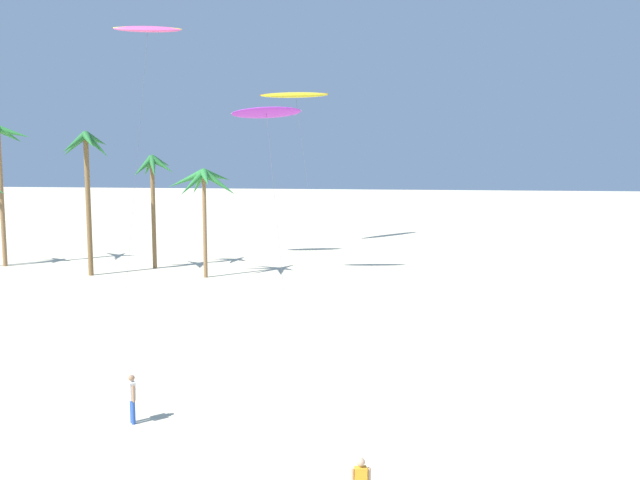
{
  "coord_description": "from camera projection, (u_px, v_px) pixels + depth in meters",
  "views": [
    {
      "loc": [
        5.99,
        -5.93,
        9.24
      ],
      "look_at": [
        2.86,
        20.12,
        5.85
      ],
      "focal_mm": 40.94,
      "sensor_mm": 36.0,
      "label": 1
    }
  ],
  "objects": [
    {
      "name": "palm_tree_3",
      "position": [
        152.0,
        174.0,
        54.59
      ],
      "size": [
        3.71,
        3.74,
        8.6
      ],
      "color": "brown",
      "rests_on": "ground"
    },
    {
      "name": "palm_tree_2",
      "position": [
        87.0,
        158.0,
        51.41
      ],
      "size": [
        3.62,
        4.01,
        10.3
      ],
      "color": "brown",
      "rests_on": "ground"
    },
    {
      "name": "flying_kite_4",
      "position": [
        147.0,
        29.0,
        54.15
      ],
      "size": [
        5.1,
        11.12,
        18.25
      ],
      "color": "#EA5193",
      "rests_on": "ground"
    },
    {
      "name": "flying_kite_1",
      "position": [
        266.0,
        113.0,
        49.65
      ],
      "size": [
        5.21,
        9.94,
        12.08
      ],
      "color": "purple",
      "rests_on": "ground"
    },
    {
      "name": "person_far_watcher",
      "position": [
        132.0,
        397.0,
        24.33
      ],
      "size": [
        0.34,
        0.43,
        1.68
      ],
      "color": "#284CA3",
      "rests_on": "ground"
    },
    {
      "name": "flying_kite_0",
      "position": [
        296.0,
        95.0,
        67.11
      ],
      "size": [
        6.26,
        11.1,
        14.52
      ],
      "color": "yellow",
      "rests_on": "ground"
    },
    {
      "name": "palm_tree_4",
      "position": [
        203.0,
        185.0,
        50.76
      ],
      "size": [
        5.09,
        5.17,
        7.7
      ],
      "color": "olive",
      "rests_on": "ground"
    },
    {
      "name": "palm_tree_1",
      "position": [
        0.0,
        150.0,
        55.41
      ],
      "size": [
        4.38,
        4.63,
        10.83
      ],
      "color": "olive",
      "rests_on": "ground"
    }
  ]
}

